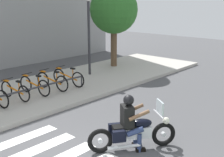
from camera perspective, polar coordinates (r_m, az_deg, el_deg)
name	(u,v)px	position (r m, az deg, el deg)	size (l,w,h in m)	color
crosswalk_stripe_4	(26,154)	(7.62, -16.35, -13.90)	(2.80, 0.40, 0.01)	white
crosswalk_stripe_5	(9,143)	(8.25, -19.35, -11.84)	(2.80, 0.40, 0.01)	white
motorcycle	(133,132)	(7.37, 4.16, -10.39)	(1.93, 1.39, 1.22)	black
rider	(130,119)	(7.20, 3.60, -7.81)	(0.77, 0.74, 1.44)	black
bicycle_4	(15,91)	(11.03, -18.37, -2.24)	(0.48, 1.57, 0.74)	black
bicycle_5	(35,85)	(11.42, -14.84, -1.30)	(0.48, 1.64, 0.78)	black
bicycle_6	(52,81)	(11.86, -11.56, -0.48)	(0.48, 1.70, 0.79)	black
bicycle_7	(68,77)	(12.34, -8.52, 0.25)	(0.48, 1.71, 0.79)	black
bike_rack	(12,94)	(10.35, -18.83, -2.88)	(6.30, 0.07, 0.49)	#333338
street_lamp	(89,28)	(13.85, -4.54, 9.74)	(0.28, 0.28, 3.84)	#2D2D33
tree_near_rack	(114,10)	(15.65, 0.37, 13.16)	(2.51, 2.51, 4.40)	brown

